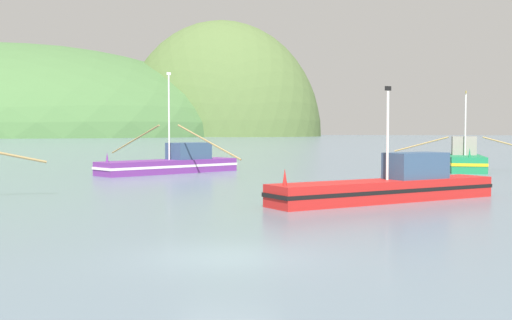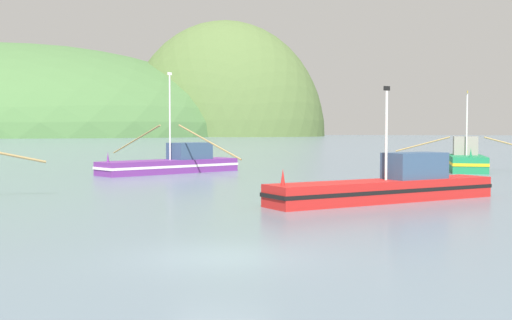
% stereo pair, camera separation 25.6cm
% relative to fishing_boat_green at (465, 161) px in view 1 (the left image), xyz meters
% --- Properties ---
extents(ground_plane, '(600.00, 600.00, 0.00)m').
position_rel_fishing_boat_green_xyz_m(ground_plane, '(-10.43, -36.39, -0.79)').
color(ground_plane, slate).
extents(hill_far_left, '(211.77, 169.42, 78.90)m').
position_rel_fishing_boat_green_xyz_m(hill_far_left, '(-168.04, 209.42, -0.79)').
color(hill_far_left, '#47703D').
rests_on(hill_far_left, ground).
extents(hill_mid_left, '(83.75, 67.00, 95.61)m').
position_rel_fishing_boat_green_xyz_m(hill_mid_left, '(-71.61, 212.35, -0.79)').
color(hill_mid_left, '#516B38').
rests_on(hill_mid_left, ground).
extents(fishing_boat_green, '(10.72, 7.11, 6.20)m').
position_rel_fishing_boat_green_xyz_m(fishing_boat_green, '(0.00, 0.00, 0.00)').
color(fishing_boat_green, '#197A47').
rests_on(fishing_boat_green, ground).
extents(fishing_boat_purple, '(13.11, 10.42, 7.42)m').
position_rel_fishing_boat_green_xyz_m(fishing_boat_purple, '(-21.63, -6.27, -0.07)').
color(fishing_boat_purple, '#6B2D84').
rests_on(fishing_boat_purple, ground).
extents(fishing_boat_red, '(10.26, 9.24, 5.21)m').
position_rel_fishing_boat_green_xyz_m(fishing_boat_red, '(-6.05, -22.39, -0.11)').
color(fishing_boat_red, red).
rests_on(fishing_boat_red, ground).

